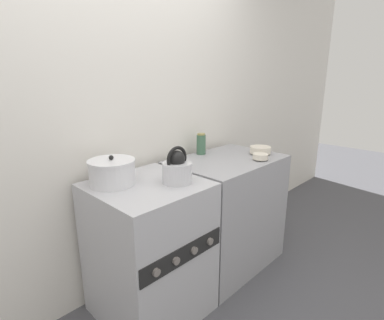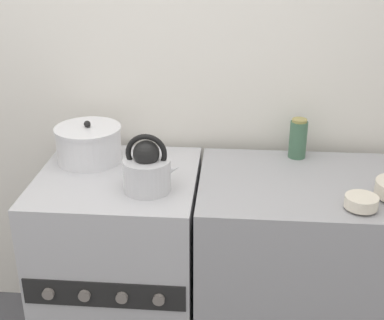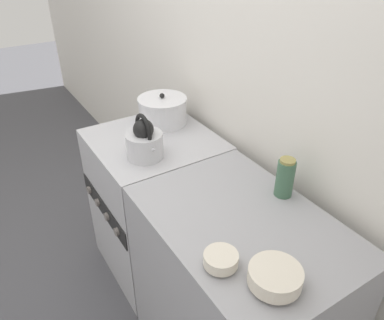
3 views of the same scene
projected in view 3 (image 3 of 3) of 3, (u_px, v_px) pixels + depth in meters
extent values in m
plane|color=#4C4C51|center=(115.00, 278.00, 2.31)|extent=(12.00, 12.00, 0.00)
cube|color=silver|center=(215.00, 60.00, 1.97)|extent=(7.00, 0.06, 2.50)
cube|color=#B2B2B7|center=(157.00, 205.00, 2.22)|extent=(0.64, 0.63, 0.89)
cube|color=black|center=(104.00, 209.00, 2.02)|extent=(0.61, 0.01, 0.11)
cylinder|color=slate|center=(89.00, 190.00, 2.16)|extent=(0.04, 0.02, 0.04)
cylinder|color=slate|center=(97.00, 202.00, 2.07)|extent=(0.04, 0.02, 0.04)
cylinder|color=slate|center=(107.00, 217.00, 1.97)|extent=(0.04, 0.02, 0.04)
cylinder|color=slate|center=(117.00, 232.00, 1.87)|extent=(0.04, 0.02, 0.04)
cube|color=#99999E|center=(236.00, 297.00, 1.66)|extent=(0.88, 0.61, 0.90)
cylinder|color=silver|center=(145.00, 145.00, 1.80)|extent=(0.18, 0.18, 0.12)
sphere|color=black|center=(143.00, 129.00, 1.75)|extent=(0.10, 0.10, 0.10)
torus|color=black|center=(143.00, 129.00, 1.75)|extent=(0.15, 0.02, 0.15)
cone|color=silver|center=(152.00, 150.00, 1.73)|extent=(0.09, 0.04, 0.07)
cylinder|color=silver|center=(163.00, 112.00, 2.11)|extent=(0.27, 0.27, 0.14)
cylinder|color=silver|center=(162.00, 99.00, 2.08)|extent=(0.28, 0.28, 0.01)
sphere|color=black|center=(162.00, 96.00, 2.06)|extent=(0.03, 0.03, 0.03)
cylinder|color=beige|center=(274.00, 283.00, 1.16)|extent=(0.08, 0.08, 0.01)
cylinder|color=beige|center=(275.00, 276.00, 1.14)|extent=(0.17, 0.17, 0.05)
cylinder|color=beige|center=(221.00, 265.00, 1.23)|extent=(0.05, 0.05, 0.01)
cylinder|color=beige|center=(221.00, 259.00, 1.21)|extent=(0.12, 0.12, 0.04)
cylinder|color=#3F664C|center=(285.00, 179.00, 1.52)|extent=(0.07, 0.07, 0.16)
cylinder|color=#998C4C|center=(288.00, 161.00, 1.47)|extent=(0.06, 0.06, 0.01)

